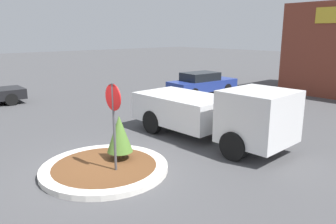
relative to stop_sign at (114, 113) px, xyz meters
name	(u,v)px	position (x,y,z in m)	size (l,w,h in m)	color
ground_plane	(105,171)	(-0.47, -0.08, -1.79)	(120.00, 120.00, 0.00)	#474749
traffic_island	(105,168)	(-0.47, -0.08, -1.70)	(3.61, 3.61, 0.16)	silver
stop_sign	(114,113)	(0.00, 0.00, 0.00)	(0.71, 0.07, 2.57)	#4C4C51
island_shrub	(119,134)	(-0.60, 0.54, -0.83)	(0.76, 0.76, 1.34)	brown
utility_truck	(212,112)	(-0.25, 4.29, -0.73)	(6.24, 2.43, 2.09)	silver
parked_sedan_blue	(202,83)	(-6.76, 10.85, -1.07)	(2.10, 4.74, 1.42)	navy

